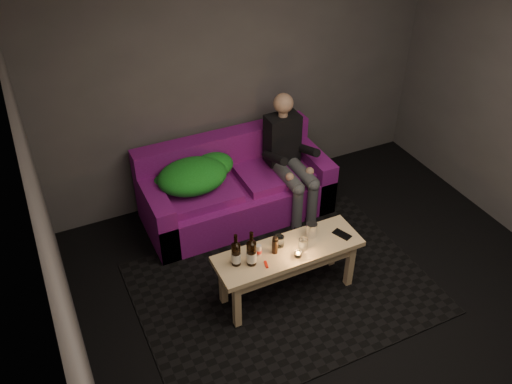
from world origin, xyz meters
The scene contains 17 objects.
floor centered at (0.00, 0.00, 0.00)m, with size 4.50×4.50×0.00m, color black.
room centered at (0.00, 0.47, 1.64)m, with size 4.50×4.50×4.50m.
rug centered at (-0.34, 0.67, 0.01)m, with size 2.43×1.77×0.01m, color black.
sofa centered at (-0.29, 1.81, 0.28)m, with size 1.80×0.81×0.77m.
green_blanket centered at (-0.68, 1.81, 0.58)m, with size 0.79×0.54×0.27m.
person centered at (0.22, 1.67, 0.62)m, with size 0.32×0.75×1.20m.
coffee_table centered at (-0.34, 0.62, 0.41)m, with size 1.22×0.39×0.50m.
beer_bottle_a centered at (-0.78, 0.64, 0.60)m, with size 0.07×0.07×0.29m.
beer_bottle_b centered at (-0.68, 0.60, 0.61)m, with size 0.08×0.08×0.31m.
salt_shaker centered at (-0.58, 0.66, 0.54)m, with size 0.04×0.04×0.09m, color silver.
pepper_mill centered at (-0.46, 0.63, 0.56)m, with size 0.05×0.05×0.13m, color black.
tumbler_back centered at (-0.39, 0.69, 0.54)m, with size 0.08×0.08×0.09m, color white.
tealight centered at (-0.31, 0.51, 0.52)m, with size 0.06×0.06×0.04m.
tumbler_front centered at (-0.24, 0.57, 0.54)m, with size 0.08×0.08×0.09m, color white.
steel_cup centered at (-0.09, 0.68, 0.56)m, with size 0.09×0.09×0.12m, color silver.
smartphone centered at (0.14, 0.58, 0.50)m, with size 0.08×0.15×0.01m, color black.
red_lighter centered at (-0.58, 0.53, 0.50)m, with size 0.02×0.07×0.01m, color red.
Camera 1 is at (-1.94, -2.16, 3.42)m, focal length 38.00 mm.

